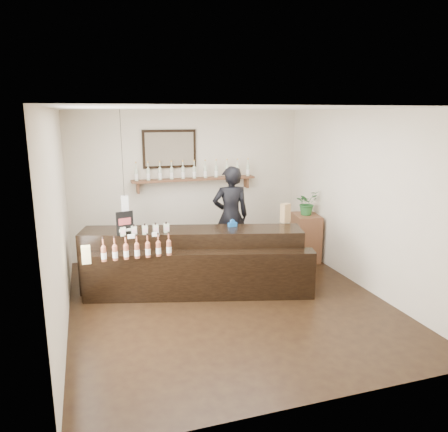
% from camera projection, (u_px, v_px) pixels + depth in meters
% --- Properties ---
extents(ground, '(5.00, 5.00, 0.00)m').
position_uv_depth(ground, '(227.00, 301.00, 6.52)').
color(ground, black).
rests_on(ground, ground).
extents(room_shell, '(5.00, 5.00, 5.00)m').
position_uv_depth(room_shell, '(228.00, 189.00, 6.13)').
color(room_shell, beige).
rests_on(room_shell, ground).
extents(back_wall_decor, '(2.66, 0.96, 1.69)m').
position_uv_depth(back_wall_decor, '(181.00, 166.00, 8.27)').
color(back_wall_decor, '#55331D').
rests_on(back_wall_decor, ground).
extents(counter, '(3.49, 1.80, 1.13)m').
position_uv_depth(counter, '(194.00, 263.00, 6.84)').
color(counter, black).
rests_on(counter, ground).
extents(promo_sign, '(0.25, 0.08, 0.36)m').
position_uv_depth(promo_sign, '(125.00, 223.00, 6.48)').
color(promo_sign, black).
rests_on(promo_sign, counter).
extents(paper_bag, '(0.17, 0.15, 0.32)m').
position_uv_depth(paper_bag, '(285.00, 213.00, 7.25)').
color(paper_bag, '#A2834E').
rests_on(paper_bag, counter).
extents(tape_dispenser, '(0.15, 0.07, 0.12)m').
position_uv_depth(tape_dispenser, '(232.00, 224.00, 6.99)').
color(tape_dispenser, '#16549D').
rests_on(tape_dispenser, counter).
extents(side_cabinet, '(0.53, 0.67, 0.89)m').
position_uv_depth(side_cabinet, '(305.00, 237.00, 8.27)').
color(side_cabinet, '#55331D').
rests_on(side_cabinet, ground).
extents(potted_plant, '(0.50, 0.47, 0.45)m').
position_uv_depth(potted_plant, '(307.00, 203.00, 8.11)').
color(potted_plant, '#245A26').
rests_on(potted_plant, side_cabinet).
extents(shopkeeper, '(0.79, 0.56, 2.07)m').
position_uv_depth(shopkeeper, '(231.00, 210.00, 7.89)').
color(shopkeeper, black).
rests_on(shopkeeper, ground).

